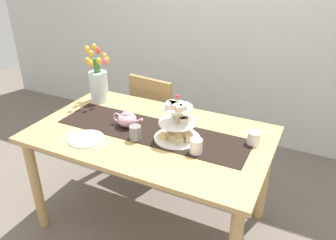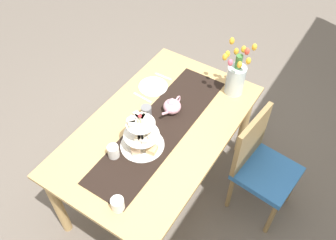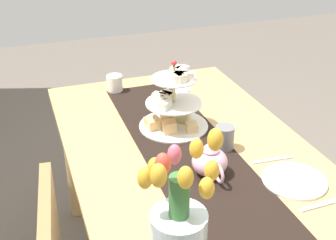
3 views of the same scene
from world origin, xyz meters
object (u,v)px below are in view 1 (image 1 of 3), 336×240
object	(u,v)px
chair_left	(158,117)
tulip_vase	(98,82)
dinner_plate_left	(86,139)
knife_left	(105,144)
dining_table	(151,146)
teapot	(127,119)
fork_left	(69,134)
mug_grey	(135,133)
mug_white_text	(196,146)
tiered_cake_stand	(178,124)
cream_jug	(254,138)

from	to	relation	value
chair_left	tulip_vase	xyz separation A→B (m)	(-0.31, -0.42, 0.43)
chair_left	dinner_plate_left	size ratio (longest dim) A/B	3.96
tulip_vase	dinner_plate_left	distance (m)	0.64
chair_left	knife_left	distance (m)	1.02
dining_table	teapot	world-z (taller)	teapot
chair_left	tulip_vase	size ratio (longest dim) A/B	1.96
teapot	fork_left	xyz separation A→B (m)	(-0.29, -0.27, -0.06)
knife_left	mug_grey	size ratio (longest dim) A/B	1.79
fork_left	mug_white_text	xyz separation A→B (m)	(0.84, 0.16, 0.04)
tulip_vase	fork_left	distance (m)	0.59
tiered_cake_stand	mug_grey	bearing A→B (deg)	-150.73
tulip_vase	fork_left	world-z (taller)	tulip_vase
teapot	dinner_plate_left	xyz separation A→B (m)	(-0.14, -0.27, -0.05)
tulip_vase	tiered_cake_stand	bearing A→B (deg)	-19.00
tulip_vase	mug_grey	xyz separation A→B (m)	(0.58, -0.41, -0.11)
mug_grey	mug_white_text	world-z (taller)	mug_grey
dining_table	tulip_vase	xyz separation A→B (m)	(-0.62, 0.29, 0.27)
chair_left	tiered_cake_stand	bearing A→B (deg)	-53.86
mug_grey	chair_left	bearing A→B (deg)	108.22
chair_left	knife_left	size ratio (longest dim) A/B	5.35
dining_table	mug_grey	xyz separation A→B (m)	(-0.04, -0.13, 0.16)
tulip_vase	mug_white_text	world-z (taller)	tulip_vase
dinner_plate_left	knife_left	size ratio (longest dim) A/B	1.35
tulip_vase	teapot	bearing A→B (deg)	-33.13
chair_left	tulip_vase	world-z (taller)	tulip_vase
teapot	dinner_plate_left	world-z (taller)	teapot
teapot	dinner_plate_left	size ratio (longest dim) A/B	1.04
cream_jug	knife_left	distance (m)	0.93
tulip_vase	dinner_plate_left	size ratio (longest dim) A/B	2.02
dining_table	fork_left	xyz separation A→B (m)	(-0.47, -0.27, 0.11)
cream_jug	dinner_plate_left	distance (m)	1.06
chair_left	tiered_cake_stand	xyz separation A→B (m)	(0.51, -0.70, 0.38)
tiered_cake_stand	mug_grey	distance (m)	0.28
teapot	dining_table	bearing A→B (deg)	0.00
cream_jug	chair_left	bearing A→B (deg)	150.28
dinner_plate_left	fork_left	bearing A→B (deg)	180.00
tulip_vase	mug_white_text	xyz separation A→B (m)	(0.99, -0.39, -0.11)
dining_table	chair_left	xyz separation A→B (m)	(-0.31, 0.70, -0.16)
knife_left	tiered_cake_stand	bearing A→B (deg)	35.65
tiered_cake_stand	tulip_vase	size ratio (longest dim) A/B	0.65
tulip_vase	mug_white_text	bearing A→B (deg)	-21.65
dining_table	tulip_vase	distance (m)	0.73
tulip_vase	mug_grey	bearing A→B (deg)	-35.45
chair_left	mug_grey	xyz separation A→B (m)	(0.27, -0.83, 0.33)
dining_table	fork_left	world-z (taller)	fork_left
tulip_vase	mug_grey	size ratio (longest dim) A/B	4.89
knife_left	dining_table	bearing A→B (deg)	56.07
dining_table	knife_left	xyz separation A→B (m)	(-0.18, -0.27, 0.11)
mug_grey	dining_table	bearing A→B (deg)	73.35
dining_table	mug_grey	size ratio (longest dim) A/B	16.68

